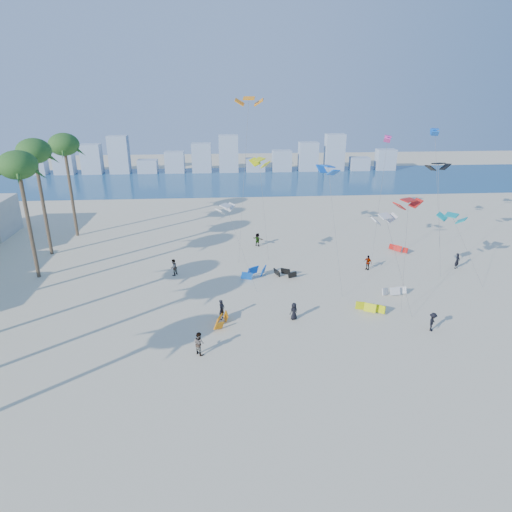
{
  "coord_description": "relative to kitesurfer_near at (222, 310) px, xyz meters",
  "views": [
    {
      "loc": [
        0.2,
        -22.88,
        19.73
      ],
      "look_at": [
        3.0,
        16.0,
        4.5
      ],
      "focal_mm": 31.45,
      "sensor_mm": 36.0,
      "label": 1
    }
  ],
  "objects": [
    {
      "name": "ocean",
      "position": [
        0.3,
        59.64,
        -0.92
      ],
      "size": [
        220.0,
        220.0,
        0.0
      ],
      "primitive_type": "plane",
      "color": "navy",
      "rests_on": "ground"
    },
    {
      "name": "distant_skyline",
      "position": [
        -0.89,
        69.64,
        2.16
      ],
      "size": [
        85.0,
        3.0,
        8.4
      ],
      "color": "#9EADBF",
      "rests_on": "ground"
    },
    {
      "name": "ground",
      "position": [
        0.3,
        -12.36,
        -0.93
      ],
      "size": [
        220.0,
        220.0,
        0.0
      ],
      "primitive_type": "plane",
      "color": "beige",
      "rests_on": "ground"
    },
    {
      "name": "flying_kites",
      "position": [
        13.66,
        11.23,
        10.62
      ],
      "size": [
        28.35,
        21.71,
        18.63
      ],
      "color": "silver",
      "rests_on": "ground"
    },
    {
      "name": "grounded_kites",
      "position": [
        9.27,
        6.25,
        -0.48
      ],
      "size": [
        23.98,
        18.83,
        1.06
      ],
      "color": "orange",
      "rests_on": "ground"
    },
    {
      "name": "kitesurfers_far",
      "position": [
        8.97,
        8.24,
        -0.07
      ],
      "size": [
        32.59,
        23.31,
        1.84
      ],
      "color": "black",
      "rests_on": "ground"
    },
    {
      "name": "kitesurfer_near",
      "position": [
        0.0,
        0.0,
        0.0
      ],
      "size": [
        0.73,
        0.81,
        1.86
      ],
      "primitive_type": "imported",
      "rotation": [
        0.0,
        0.0,
        1.04
      ],
      "color": "black",
      "rests_on": "ground"
    },
    {
      "name": "kitesurfer_mid",
      "position": [
        -1.75,
        -5.35,
        0.01
      ],
      "size": [
        1.14,
        1.15,
        1.88
      ],
      "primitive_type": "imported",
      "rotation": [
        0.0,
        0.0,
        2.3
      ],
      "color": "gray",
      "rests_on": "ground"
    }
  ]
}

